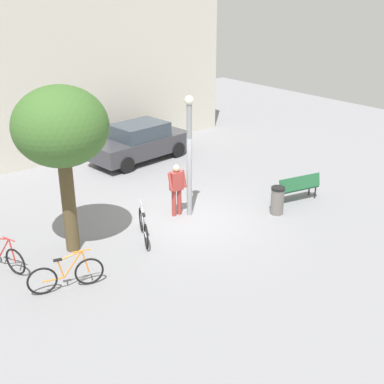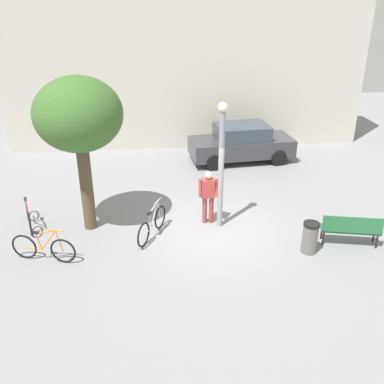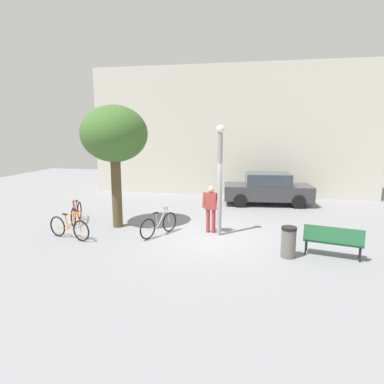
% 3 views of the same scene
% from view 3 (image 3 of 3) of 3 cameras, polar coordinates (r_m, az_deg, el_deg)
% --- Properties ---
extents(ground_plane, '(36.00, 36.00, 0.00)m').
position_cam_3_polar(ground_plane, '(11.61, 2.95, -7.61)').
color(ground_plane, gray).
extents(building_facade, '(15.70, 2.00, 7.09)m').
position_cam_3_polar(building_facade, '(19.53, 6.71, 10.23)').
color(building_facade, beige).
rests_on(building_facade, ground_plane).
extents(lamppost, '(0.28, 0.28, 3.78)m').
position_cam_3_polar(lamppost, '(11.38, 4.75, 2.96)').
color(lamppost, gray).
rests_on(lamppost, ground_plane).
extents(person_by_lamppost, '(0.61, 0.31, 1.67)m').
position_cam_3_polar(person_by_lamppost, '(11.85, 3.23, -2.40)').
color(person_by_lamppost, '#9E3833').
rests_on(person_by_lamppost, ground_plane).
extents(park_bench, '(1.67, 0.82, 0.92)m').
position_cam_3_polar(park_bench, '(10.44, 22.87, -7.39)').
color(park_bench, '#236038').
rests_on(park_bench, ground_plane).
extents(plaza_tree, '(2.41, 2.41, 4.50)m').
position_cam_3_polar(plaza_tree, '(12.59, -13.07, 9.35)').
color(plaza_tree, brown).
rests_on(plaza_tree, ground_plane).
extents(bicycle_orange, '(1.75, 0.57, 0.97)m').
position_cam_3_polar(bicycle_orange, '(12.01, -20.15, -5.73)').
color(bicycle_orange, black).
rests_on(bicycle_orange, ground_plane).
extents(bicycle_silver, '(0.85, 1.64, 0.97)m').
position_cam_3_polar(bicycle_silver, '(11.71, -5.60, -5.53)').
color(bicycle_silver, black).
rests_on(bicycle_silver, ground_plane).
extents(bicycle_red, '(0.61, 1.74, 0.97)m').
position_cam_3_polar(bicycle_red, '(14.04, -19.06, -3.37)').
color(bicycle_red, black).
rests_on(bicycle_red, ground_plane).
extents(parked_car_charcoal, '(4.35, 2.14, 1.55)m').
position_cam_3_polar(parked_car_charcoal, '(16.85, 12.72, 0.54)').
color(parked_car_charcoal, '#38383D').
rests_on(parked_car_charcoal, ground_plane).
extents(trash_bin, '(0.43, 0.43, 0.90)m').
position_cam_3_polar(trash_bin, '(10.06, 16.09, -8.18)').
color(trash_bin, '#66605B').
rests_on(trash_bin, ground_plane).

